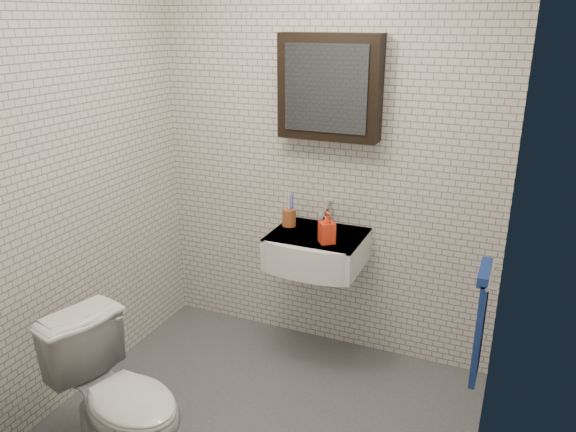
{
  "coord_description": "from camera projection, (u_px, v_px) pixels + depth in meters",
  "views": [
    {
      "loc": [
        1.13,
        -2.18,
        2.09
      ],
      "look_at": [
        -0.0,
        0.45,
        1.06
      ],
      "focal_mm": 35.0,
      "sensor_mm": 36.0,
      "label": 1
    }
  ],
  "objects": [
    {
      "name": "mirror_cabinet",
      "position": [
        330.0,
        87.0,
        3.22
      ],
      "size": [
        0.6,
        0.15,
        0.6
      ],
      "color": "black",
      "rests_on": "room_shell"
    },
    {
      "name": "towel_rail",
      "position": [
        481.0,
        318.0,
        2.68
      ],
      "size": [
        0.09,
        0.3,
        0.58
      ],
      "color": "silver",
      "rests_on": "room_shell"
    },
    {
      "name": "washbasin",
      "position": [
        315.0,
        251.0,
        3.37
      ],
      "size": [
        0.55,
        0.5,
        0.2
      ],
      "color": "white",
      "rests_on": "room_shell"
    },
    {
      "name": "faucet",
      "position": [
        327.0,
        215.0,
        3.49
      ],
      "size": [
        0.06,
        0.2,
        0.15
      ],
      "color": "silver",
      "rests_on": "washbasin"
    },
    {
      "name": "soap_bottle",
      "position": [
        327.0,
        227.0,
        3.21
      ],
      "size": [
        0.12,
        0.12,
        0.19
      ],
      "primitive_type": "imported",
      "rotation": [
        0.0,
        0.0,
        0.65
      ],
      "color": "#E35317",
      "rests_on": "washbasin"
    },
    {
      "name": "ground",
      "position": [
        255.0,
        428.0,
        3.01
      ],
      "size": [
        2.2,
        2.0,
        0.01
      ],
      "primitive_type": "cube",
      "color": "#4C4F54",
      "rests_on": "ground"
    },
    {
      "name": "toothbrush_cup",
      "position": [
        289.0,
        217.0,
        3.49
      ],
      "size": [
        0.11,
        0.11,
        0.24
      ],
      "rotation": [
        0.0,
        0.0,
        0.38
      ],
      "color": "#9D5027",
      "rests_on": "washbasin"
    },
    {
      "name": "room_shell",
      "position": [
        249.0,
        162.0,
        2.52
      ],
      "size": [
        2.22,
        2.02,
        2.51
      ],
      "color": "silver",
      "rests_on": "ground"
    },
    {
      "name": "toilet",
      "position": [
        121.0,
        399.0,
        2.66
      ],
      "size": [
        0.81,
        0.6,
        0.74
      ],
      "primitive_type": "imported",
      "rotation": [
        0.0,
        0.0,
        1.3
      ],
      "color": "white",
      "rests_on": "ground"
    }
  ]
}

